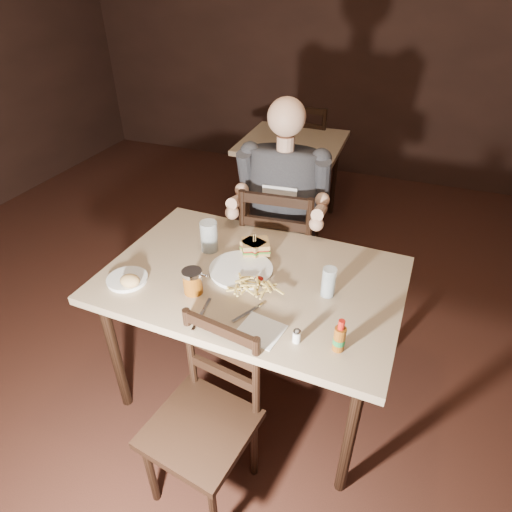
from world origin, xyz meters
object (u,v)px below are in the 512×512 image
(dinner_plate, at_px, (241,270))
(chair_far, at_px, (281,252))
(main_table, at_px, (252,288))
(glass_left, at_px, (209,236))
(glass_right, at_px, (329,282))
(side_plate, at_px, (127,280))
(bg_chair_near, at_px, (269,209))
(hot_sauce, at_px, (340,335))
(diner, at_px, (282,185))
(bg_table, at_px, (292,151))
(syrup_dispenser, at_px, (193,282))
(bg_chair_far, at_px, (308,152))
(chair_near, at_px, (200,428))

(dinner_plate, bearing_deg, chair_far, 89.97)
(main_table, xyz_separation_m, glass_left, (-0.28, 0.13, 0.15))
(glass_right, relative_size, side_plate, 0.77)
(bg_chair_near, height_order, hot_sauce, hot_sauce)
(chair_far, bearing_deg, diner, 90.00)
(bg_table, height_order, glass_right, glass_right)
(chair_far, height_order, glass_right, chair_far)
(syrup_dispenser, bearing_deg, glass_left, 105.72)
(main_table, xyz_separation_m, bg_chair_far, (-0.36, 2.37, -0.22))
(chair_near, xyz_separation_m, glass_left, (-0.28, 0.71, 0.43))
(bg_chair_far, height_order, diner, diner)
(diner, distance_m, hot_sauce, 1.04)
(diner, bearing_deg, bg_chair_far, 94.28)
(bg_table, xyz_separation_m, diner, (0.31, -1.23, 0.28))
(chair_far, relative_size, bg_chair_far, 1.03)
(chair_far, bearing_deg, dinner_plate, 84.41)
(glass_left, bearing_deg, bg_table, 92.95)
(bg_chair_near, distance_m, side_plate, 1.56)
(dinner_plate, relative_size, side_plate, 1.62)
(glass_left, xyz_separation_m, syrup_dispenser, (0.08, -0.32, -0.02))
(bg_chair_far, distance_m, bg_chair_near, 1.10)
(diner, relative_size, syrup_dispenser, 8.13)
(bg_chair_far, xyz_separation_m, side_plate, (-0.15, -2.61, 0.30))
(bg_table, relative_size, bg_chair_far, 0.86)
(bg_chair_far, bearing_deg, glass_left, 93.98)
(glass_left, bearing_deg, main_table, -24.90)
(main_table, height_order, bg_chair_near, bg_chair_near)
(glass_right, xyz_separation_m, hot_sauce, (0.11, -0.30, 0.00))
(syrup_dispenser, bearing_deg, glass_right, 20.94)
(chair_far, relative_size, bg_chair_near, 1.18)
(bg_chair_far, relative_size, dinner_plate, 3.32)
(diner, bearing_deg, bg_table, 98.53)
(bg_chair_near, bearing_deg, glass_right, -71.17)
(glass_right, bearing_deg, side_plate, -165.00)
(bg_table, xyz_separation_m, bg_chair_far, (0.00, 0.55, -0.21))
(glass_right, bearing_deg, bg_chair_far, 106.73)
(glass_left, distance_m, glass_right, 0.64)
(hot_sauce, distance_m, side_plate, 0.97)
(chair_near, relative_size, dinner_plate, 2.95)
(chair_near, bearing_deg, glass_right, 67.65)
(diner, bearing_deg, dinner_plate, -96.04)
(glass_right, bearing_deg, main_table, 179.13)
(dinner_plate, height_order, syrup_dispenser, syrup_dispenser)
(bg_chair_near, relative_size, glass_left, 5.29)
(main_table, relative_size, bg_chair_near, 1.65)
(chair_near, bearing_deg, glass_left, 120.29)
(glass_left, distance_m, hot_sauce, 0.85)
(glass_right, bearing_deg, glass_left, 167.97)
(main_table, xyz_separation_m, dinner_plate, (-0.06, 0.01, 0.08))
(glass_right, height_order, syrup_dispenser, glass_right)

